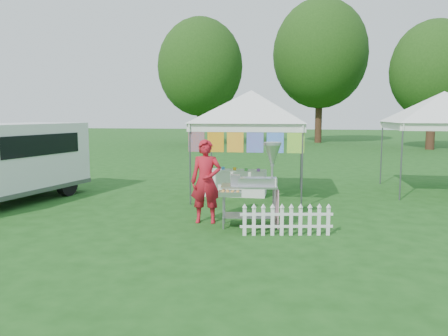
# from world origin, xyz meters

# --- Properties ---
(ground) EXTENTS (120.00, 120.00, 0.00)m
(ground) POSITION_xyz_m (0.00, 0.00, 0.00)
(ground) COLOR #194814
(ground) RESTS_ON ground
(canopy_main) EXTENTS (4.24, 4.24, 3.45)m
(canopy_main) POSITION_xyz_m (0.00, 3.49, 2.99)
(canopy_main) COLOR #59595E
(canopy_main) RESTS_ON ground
(canopy_right) EXTENTS (4.24, 4.24, 3.45)m
(canopy_right) POSITION_xyz_m (5.50, 5.00, 2.99)
(canopy_right) COLOR #59595E
(canopy_right) RESTS_ON ground
(tree_left) EXTENTS (6.40, 6.40, 9.53)m
(tree_left) POSITION_xyz_m (-6.00, 24.00, 5.83)
(tree_left) COLOR #3C2615
(tree_left) RESTS_ON ground
(tree_mid) EXTENTS (7.60, 7.60, 11.52)m
(tree_mid) POSITION_xyz_m (3.00, 28.00, 7.14)
(tree_mid) COLOR #3C2615
(tree_mid) RESTS_ON ground
(tree_right) EXTENTS (5.60, 5.60, 8.42)m
(tree_right) POSITION_xyz_m (10.00, 22.00, 5.18)
(tree_right) COLOR #3C2615
(tree_right) RESTS_ON ground
(donut_cart) EXTENTS (1.27, 1.00, 1.76)m
(donut_cart) POSITION_xyz_m (0.51, 0.11, 1.04)
(donut_cart) COLOR gray
(donut_cart) RESTS_ON ground
(vendor) EXTENTS (0.69, 0.49, 1.80)m
(vendor) POSITION_xyz_m (-0.63, 0.29, 0.90)
(vendor) COLOR #AD1522
(vendor) RESTS_ON ground
(cargo_van) EXTENTS (2.92, 5.30, 2.08)m
(cargo_van) POSITION_xyz_m (-6.34, 1.41, 1.12)
(cargo_van) COLOR white
(cargo_van) RESTS_ON ground
(picket_fence) EXTENTS (1.78, 0.34, 0.56)m
(picket_fence) POSITION_xyz_m (1.11, -0.46, 0.29)
(picket_fence) COLOR white
(picket_fence) RESTS_ON ground
(display_table) EXTENTS (1.80, 0.70, 0.73)m
(display_table) POSITION_xyz_m (-0.48, 3.55, 0.37)
(display_table) COLOR white
(display_table) RESTS_ON ground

